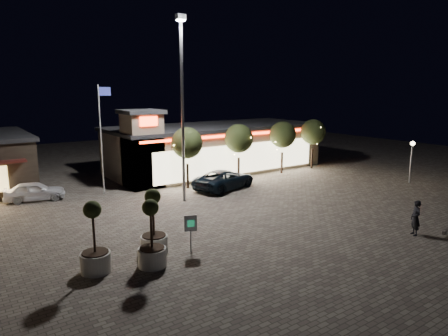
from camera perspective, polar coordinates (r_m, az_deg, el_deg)
ground at (r=20.70m, az=0.43°, el=-10.53°), size 90.00×90.00×0.00m
retail_building at (r=38.04m, az=-1.64°, el=2.98°), size 20.40×8.40×6.10m
floodlight_pole at (r=27.08m, az=-5.98°, el=9.79°), size 0.60×0.40×12.38m
flagpole at (r=30.27m, az=-17.06°, el=5.19°), size 0.95×0.10×8.00m
lamp_post_east at (r=36.17m, az=25.25°, el=1.87°), size 0.36×0.36×3.48m
string_tree_a at (r=30.94m, az=-5.30°, el=3.55°), size 2.42×2.42×4.79m
string_tree_b at (r=33.67m, az=2.13°, el=4.22°), size 2.42×2.42×4.79m
string_tree_c at (r=36.88m, az=8.37°, el=4.72°), size 2.42×2.42×4.79m
string_tree_d at (r=39.71m, az=12.61°, el=5.03°), size 2.42×2.42×4.79m
pickup_truck at (r=31.09m, az=0.08°, el=-1.61°), size 5.96×3.98×1.52m
white_sedan at (r=30.84m, az=-25.43°, el=-2.99°), size 4.20×2.41×1.35m
pedestrian at (r=23.62m, az=25.69°, el=-6.45°), size 0.76×0.83×1.90m
dog at (r=24.39m, az=29.02°, el=-7.95°), size 0.49×0.23×0.26m
planter_left at (r=18.08m, az=-17.95°, el=-11.12°), size 1.28×1.28×3.14m
planter_mid at (r=18.03m, az=-10.27°, el=-10.89°), size 1.24×1.24×3.05m
planter_right at (r=19.36m, az=-9.98°, el=-9.20°), size 1.28×1.28×3.15m
valet_sign at (r=19.14m, az=-4.79°, el=-8.32°), size 0.58×0.28×1.83m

